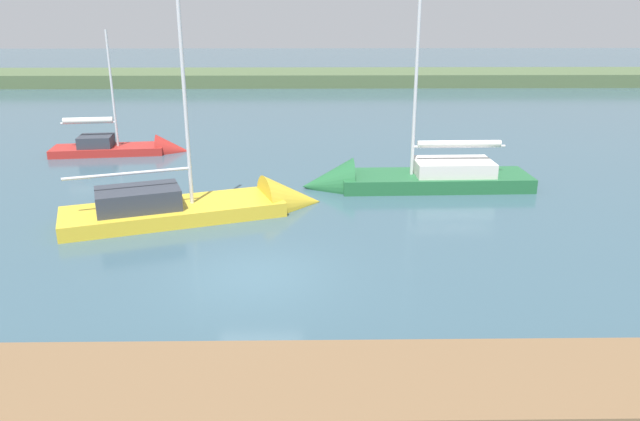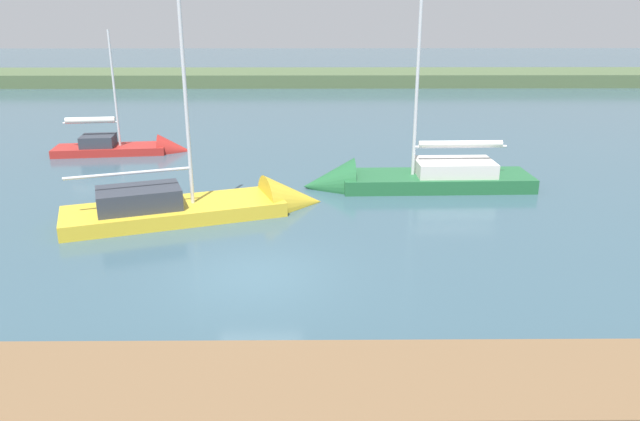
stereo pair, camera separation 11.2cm
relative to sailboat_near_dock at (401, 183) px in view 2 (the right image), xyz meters
name	(u,v)px [view 2 (the right image)]	position (x,y,z in m)	size (l,w,h in m)	color
ground_plane	(256,276)	(5.21, 8.70, -0.22)	(200.00, 200.00, 0.00)	#385666
far_shoreline	(298,84)	(5.21, -36.44, -0.22)	(180.00, 8.00, 2.40)	#4C603D
dock_pier	(225,394)	(5.21, 14.63, 0.16)	(25.11, 2.53, 0.75)	brown
sailboat_near_dock	(401,183)	(0.00, 0.00, 0.00)	(9.43, 2.57, 10.31)	#236638
sailboat_far_left	(133,151)	(12.92, -6.50, -0.11)	(6.97, 2.64, 7.01)	#B22823
sailboat_mid_channel	(218,210)	(7.07, 3.25, -0.09)	(9.57, 5.40, 9.46)	gold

